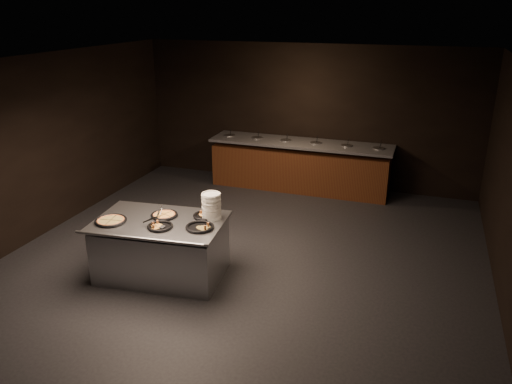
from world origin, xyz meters
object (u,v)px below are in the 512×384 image
serving_counter (162,249)px  plate_stack (211,206)px  pan_veggie_whole (111,221)px  pan_cheese_whole (164,215)px

serving_counter → plate_stack: 0.95m
serving_counter → pan_veggie_whole: (-0.60, -0.26, 0.46)m
plate_stack → pan_cheese_whole: plate_stack is taller
serving_counter → plate_stack: (0.65, 0.30, 0.62)m
pan_veggie_whole → serving_counter: bearing=23.6°
plate_stack → pan_veggie_whole: (-1.25, -0.56, -0.16)m
serving_counter → pan_cheese_whole: (-0.01, 0.15, 0.46)m
serving_counter → pan_cheese_whole: bearing=86.8°
plate_stack → pan_veggie_whole: bearing=-155.6°
plate_stack → pan_cheese_whole: bearing=-166.9°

